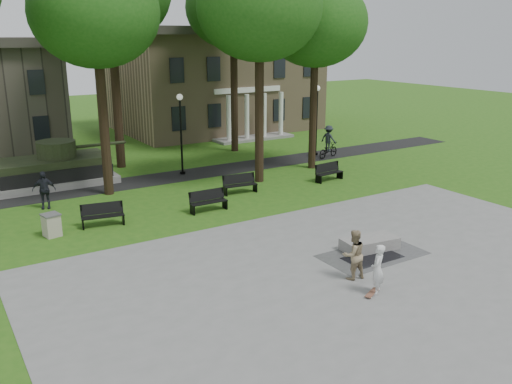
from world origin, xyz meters
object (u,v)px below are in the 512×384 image
friend_watching (354,254)px  park_bench_0 (102,214)px  cyclist (328,145)px  concrete_block (370,244)px  trash_bin (52,225)px  skateboarder (378,269)px

friend_watching → park_bench_0: 11.29m
friend_watching → cyclist: 18.89m
concrete_block → trash_bin: trash_bin is taller
friend_watching → trash_bin: friend_watching is taller
friend_watching → park_bench_0: friend_watching is taller
trash_bin → cyclist: bearing=16.1°
skateboarder → park_bench_0: size_ratio=0.90×
cyclist → trash_bin: bearing=89.0°
park_bench_0 → trash_bin: (-2.14, -0.16, -0.04)m
concrete_block → trash_bin: size_ratio=2.29×
concrete_block → park_bench_0: bearing=134.1°
concrete_block → cyclist: size_ratio=1.00×
trash_bin → concrete_block: bearing=-38.5°
concrete_block → cyclist: 16.23m
concrete_block → cyclist: bearing=56.3°
trash_bin → friend_watching: bearing=-51.2°
skateboarder → park_bench_0: skateboarder is taller
park_bench_0 → trash_bin: bearing=-165.4°
skateboarder → park_bench_0: (-5.49, 11.04, -0.33)m
concrete_block → skateboarder: skateboarder is taller
skateboarder → trash_bin: skateboarder is taller
concrete_block → skateboarder: 3.81m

